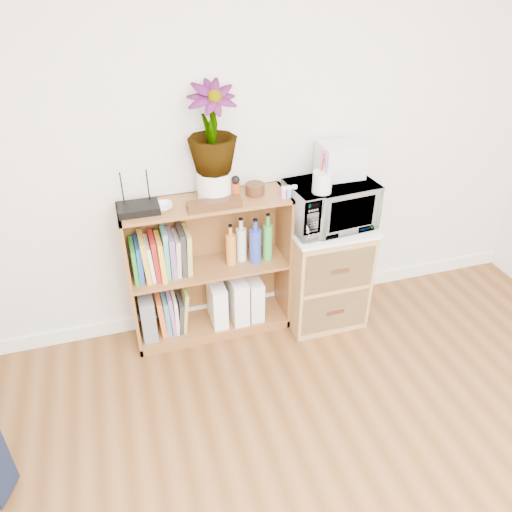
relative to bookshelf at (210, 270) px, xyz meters
name	(u,v)px	position (x,y,z in m)	size (l,w,h in m)	color
skirting_board	(256,300)	(0.35, 0.14, -0.42)	(4.00, 0.02, 0.10)	white
bookshelf	(210,270)	(0.00, 0.00, 0.00)	(1.00, 0.30, 0.95)	brown
wicker_unit	(323,273)	(0.75, -0.08, -0.12)	(0.50, 0.45, 0.70)	#9E7542
microwave	(330,205)	(0.75, -0.08, 0.39)	(0.51, 0.35, 0.28)	white
pen_cup	(322,182)	(0.64, -0.18, 0.59)	(0.11, 0.11, 0.12)	silver
small_appliance	(341,160)	(0.84, 0.00, 0.63)	(0.26, 0.21, 0.20)	silver
router	(138,208)	(-0.38, -0.02, 0.50)	(0.23, 0.16, 0.04)	black
white_bowl	(161,207)	(-0.26, -0.03, 0.49)	(0.13, 0.13, 0.03)	white
plant_pot	(215,185)	(0.06, 0.02, 0.56)	(0.20, 0.20, 0.17)	silver
potted_plant	(212,129)	(0.06, 0.02, 0.89)	(0.27, 0.27, 0.49)	#3A6A2A
trinket_box	(214,204)	(0.03, -0.10, 0.50)	(0.31, 0.08, 0.05)	#3B2110
kokeshi_doll	(236,192)	(0.17, -0.04, 0.53)	(0.05, 0.05, 0.11)	#9E3113
wooden_bowl	(255,189)	(0.30, 0.01, 0.51)	(0.11, 0.11, 0.07)	#3A1E0F
paint_jars	(289,193)	(0.48, -0.09, 0.50)	(0.11, 0.04, 0.06)	pink
file_box	(147,314)	(-0.42, 0.00, -0.26)	(0.09, 0.24, 0.30)	slate
magazine_holder_left	(217,302)	(0.04, -0.01, -0.26)	(0.09, 0.24, 0.30)	white
magazine_holder_mid	(237,297)	(0.17, -0.01, -0.25)	(0.10, 0.25, 0.32)	white
magazine_holder_right	(253,296)	(0.28, -0.01, -0.26)	(0.09, 0.23, 0.29)	white
cookbooks	(162,255)	(-0.28, 0.00, 0.16)	(0.35, 0.20, 0.31)	#228224
liquor_bottles	(249,240)	(0.26, 0.00, 0.17)	(0.30, 0.07, 0.31)	orange
lower_books	(172,311)	(-0.26, 0.00, -0.27)	(0.20, 0.19, 0.30)	#DF5E27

